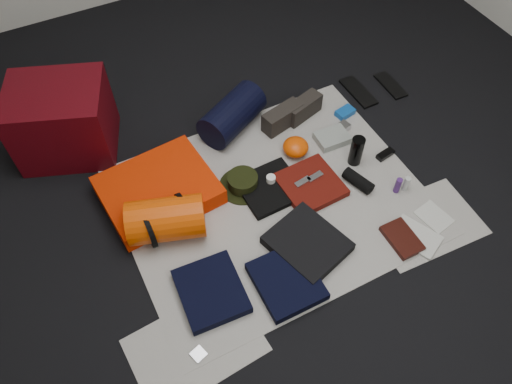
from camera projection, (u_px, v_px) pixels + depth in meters
name	position (u px, v px, depth m)	size (l,w,h in m)	color
floor	(273.00, 202.00, 2.76)	(4.50, 4.50, 0.02)	black
newspaper_mat	(273.00, 201.00, 2.75)	(1.60, 1.30, 0.01)	beige
newspaper_sheet_front_left	(195.00, 345.00, 2.27)	(0.58, 0.40, 0.00)	beige
newspaper_sheet_front_right	(424.00, 223.00, 2.66)	(0.58, 0.40, 0.00)	beige
red_cabinet	(63.00, 121.00, 2.82)	(0.52, 0.44, 0.44)	#4C050C
sleeping_pad	(159.00, 190.00, 2.72)	(0.59, 0.48, 0.11)	red
stuff_sack	(166.00, 219.00, 2.54)	(0.23, 0.23, 0.39)	#D84203
sack_strap_left	(148.00, 228.00, 2.51)	(0.22, 0.22, 0.03)	black
sack_strap_right	(185.00, 213.00, 2.57)	(0.22, 0.22, 0.03)	black
navy_duffel	(232.00, 115.00, 2.99)	(0.22, 0.22, 0.42)	black
boonie_brim	(243.00, 186.00, 2.80)	(0.27, 0.27, 0.01)	black
boonie_crown	(243.00, 181.00, 2.77)	(0.17, 0.17, 0.07)	black
hiking_boot_left	(282.00, 118.00, 3.04)	(0.26, 0.10, 0.13)	#2A2521
hiking_boot_right	(303.00, 108.00, 3.09)	(0.25, 0.09, 0.13)	#2A2521
flip_flop_left	(358.00, 92.00, 3.26)	(0.11, 0.30, 0.02)	black
flip_flop_right	(391.00, 85.00, 3.30)	(0.10, 0.26, 0.01)	black
trousers_navy_a	(211.00, 291.00, 2.39)	(0.30, 0.34, 0.05)	black
trousers_navy_b	(286.00, 281.00, 2.43)	(0.29, 0.33, 0.05)	black
trousers_charcoal	(307.00, 243.00, 2.55)	(0.32, 0.37, 0.06)	black
black_tshirt	(270.00, 188.00, 2.78)	(0.33, 0.31, 0.03)	black
red_shirt	(310.00, 185.00, 2.78)	(0.32, 0.32, 0.04)	#581009
orange_stuff_sack	(296.00, 147.00, 2.91)	(0.15, 0.15, 0.10)	#D84203
first_aid_pouch	(332.00, 138.00, 2.99)	(0.19, 0.14, 0.05)	gray
water_bottle	(356.00, 151.00, 2.84)	(0.08, 0.08, 0.19)	black
speaker	(358.00, 181.00, 2.78)	(0.07, 0.07, 0.18)	black
compact_camera	(341.00, 128.00, 3.04)	(0.11, 0.06, 0.04)	#B4B3B8
cyan_case	(345.00, 112.00, 3.13)	(0.12, 0.07, 0.04)	#104D9E
toiletry_purple	(398.00, 185.00, 2.74)	(0.03, 0.03, 0.10)	#442067
toiletry_clear	(406.00, 184.00, 2.75)	(0.03, 0.03, 0.10)	#BABFBA
paperback_book	(402.00, 239.00, 2.58)	(0.14, 0.21, 0.03)	black
map_booklet	(416.00, 236.00, 2.60)	(0.17, 0.24, 0.01)	beige
map_printout	(434.00, 217.00, 2.68)	(0.14, 0.18, 0.01)	beige
sunglasses	(385.00, 154.00, 2.93)	(0.11, 0.05, 0.03)	black
key_cluster	(199.00, 354.00, 2.24)	(0.06, 0.06, 0.01)	#B4B3B8
tape_roll	(271.00, 179.00, 2.77)	(0.05, 0.05, 0.04)	white
energy_bar_a	(303.00, 182.00, 2.76)	(0.10, 0.04, 0.01)	#B4B3B8
energy_bar_b	(315.00, 177.00, 2.78)	(0.10, 0.04, 0.01)	#B4B3B8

